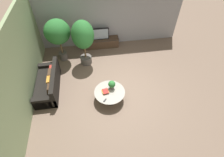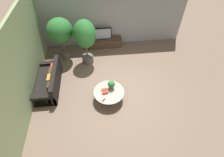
% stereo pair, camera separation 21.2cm
% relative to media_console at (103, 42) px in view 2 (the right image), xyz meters
% --- Properties ---
extents(ground_plane, '(24.00, 24.00, 0.00)m').
position_rel_media_console_xyz_m(ground_plane, '(0.35, -2.94, -0.24)').
color(ground_plane, brown).
extents(back_wall_stone, '(7.40, 0.12, 3.00)m').
position_rel_media_console_xyz_m(back_wall_stone, '(0.35, 0.32, 1.26)').
color(back_wall_stone, '#939399').
rests_on(back_wall_stone, ground).
extents(side_wall_left, '(0.12, 7.40, 3.00)m').
position_rel_media_console_xyz_m(side_wall_left, '(-2.91, -2.74, 1.26)').
color(side_wall_left, gray).
rests_on(side_wall_left, ground).
extents(media_console, '(1.87, 0.50, 0.46)m').
position_rel_media_console_xyz_m(media_console, '(0.00, 0.00, 0.00)').
color(media_console, '#473323').
rests_on(media_console, ground).
extents(television, '(0.88, 0.13, 0.59)m').
position_rel_media_console_xyz_m(television, '(0.00, -0.00, 0.51)').
color(television, black).
rests_on(television, media_console).
extents(coffee_table, '(1.15, 1.15, 0.43)m').
position_rel_media_console_xyz_m(coffee_table, '(-0.00, -3.44, 0.07)').
color(coffee_table, black).
rests_on(coffee_table, ground).
extents(couch_by_wall, '(0.84, 2.03, 0.84)m').
position_rel_media_console_xyz_m(couch_by_wall, '(-2.33, -2.55, 0.05)').
color(couch_by_wall, black).
rests_on(couch_by_wall, ground).
extents(potted_palm_tall, '(1.10, 1.10, 2.03)m').
position_rel_media_console_xyz_m(potted_palm_tall, '(-1.85, -0.74, 1.20)').
color(potted_palm_tall, '#514C47').
rests_on(potted_palm_tall, ground).
extents(potted_palm_corner, '(0.94, 0.94, 2.14)m').
position_rel_media_console_xyz_m(potted_palm_corner, '(-0.79, -1.16, 1.16)').
color(potted_palm_corner, '#514C47').
rests_on(potted_palm_corner, ground).
extents(potted_plant_tabletop, '(0.27, 0.27, 0.36)m').
position_rel_media_console_xyz_m(potted_plant_tabletop, '(0.11, -3.27, 0.40)').
color(potted_plant_tabletop, '#514C47').
rests_on(potted_plant_tabletop, coffee_table).
extents(book_stack, '(0.28, 0.28, 0.07)m').
position_rel_media_console_xyz_m(book_stack, '(-0.16, -3.42, 0.22)').
color(book_stack, gold).
rests_on(book_stack, coffee_table).
extents(remote_black, '(0.13, 0.15, 0.02)m').
position_rel_media_console_xyz_m(remote_black, '(-0.22, -3.81, 0.20)').
color(remote_black, black).
rests_on(remote_black, coffee_table).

